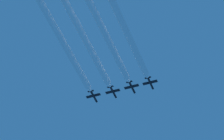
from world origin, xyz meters
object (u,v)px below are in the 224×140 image
at_px(jet_far_left, 94,97).
at_px(jet_inner_right, 150,83).
at_px(jet_inner_left, 113,92).
at_px(jet_center, 132,87).

xyz_separation_m(jet_far_left, jet_inner_right, (31.14, 0.53, 0.28)).
height_order(jet_inner_left, jet_inner_right, jet_inner_left).
distance_m(jet_far_left, jet_inner_right, 31.15).
xyz_separation_m(jet_far_left, jet_center, (21.24, -0.02, -0.07)).
height_order(jet_center, jet_inner_right, jet_inner_right).
xyz_separation_m(jet_inner_left, jet_center, (10.59, -0.65, -0.43)).
bearing_deg(jet_far_left, jet_inner_right, 0.98).
bearing_deg(jet_inner_right, jet_inner_left, 179.75).
distance_m(jet_inner_left, jet_inner_right, 20.49).
distance_m(jet_inner_left, jet_center, 10.62).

